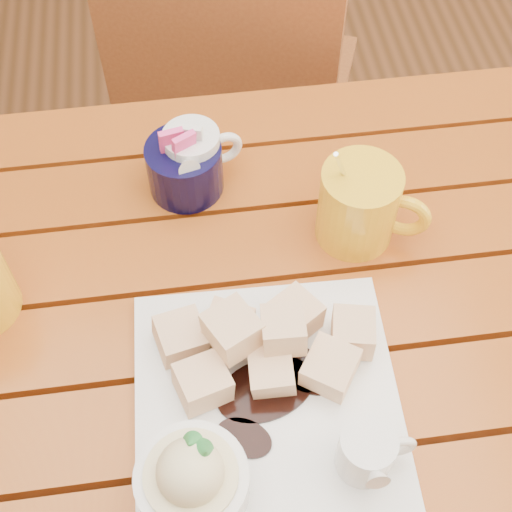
{
  "coord_description": "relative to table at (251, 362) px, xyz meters",
  "views": [
    {
      "loc": [
        -0.05,
        -0.41,
        1.5
      ],
      "look_at": [
        0.01,
        0.05,
        0.82
      ],
      "focal_mm": 50.0,
      "sensor_mm": 36.0,
      "label": 1
    }
  ],
  "objects": [
    {
      "name": "ground",
      "position": [
        0.0,
        -0.0,
        -0.64
      ],
      "size": [
        5.0,
        5.0,
        0.0
      ],
      "primitive_type": "plane",
      "color": "#573319",
      "rests_on": "ground"
    },
    {
      "name": "table",
      "position": [
        0.0,
        0.0,
        0.0
      ],
      "size": [
        1.2,
        0.79,
        0.75
      ],
      "color": "#993C13",
      "rests_on": "ground"
    },
    {
      "name": "dessert_plate",
      "position": [
        -0.01,
        -0.12,
        0.14
      ],
      "size": [
        0.3,
        0.3,
        0.12
      ],
      "rotation": [
        0.0,
        0.0,
        -0.03
      ],
      "color": "white",
      "rests_on": "table"
    },
    {
      "name": "coffee_mug_right",
      "position": [
        0.15,
        0.11,
        0.16
      ],
      "size": [
        0.14,
        0.1,
        0.17
      ],
      "rotation": [
        0.0,
        0.0,
        -0.43
      ],
      "color": "yellow",
      "rests_on": "table"
    },
    {
      "name": "cream_pitcher",
      "position": [
        -0.04,
        0.23,
        0.15
      ],
      "size": [
        0.11,
        0.09,
        0.09
      ],
      "rotation": [
        0.0,
        0.0,
        0.24
      ],
      "color": "white",
      "rests_on": "table"
    },
    {
      "name": "sugar_caddy",
      "position": [
        -0.06,
        0.22,
        0.15
      ],
      "size": [
        0.1,
        0.1,
        0.11
      ],
      "color": "black",
      "rests_on": "table"
    },
    {
      "name": "chair_far",
      "position": [
        0.05,
        0.66,
        -0.14
      ],
      "size": [
        0.55,
        0.55,
        0.9
      ],
      "rotation": [
        0.0,
        0.0,
        2.78
      ],
      "color": "brown",
      "rests_on": "ground"
    }
  ]
}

